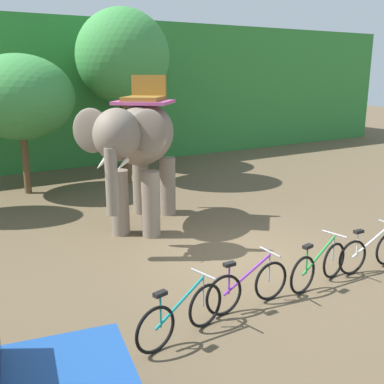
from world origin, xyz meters
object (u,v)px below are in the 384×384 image
(elephant, at_px, (140,142))
(tree_center_right, at_px, (127,70))
(bike_white, at_px, (371,252))
(bike_purple, at_px, (248,286))
(tree_far_right, at_px, (123,57))
(tree_center_left, at_px, (20,97))
(bike_teal, at_px, (181,315))
(bike_green, at_px, (319,266))

(elephant, bearing_deg, tree_center_right, 68.07)
(tree_center_right, height_order, bike_white, tree_center_right)
(bike_purple, height_order, bike_white, same)
(tree_far_right, xyz_separation_m, tree_center_right, (1.23, 2.47, -0.41))
(tree_center_left, xyz_separation_m, tree_far_right, (3.39, -0.28, 1.24))
(elephant, relative_size, bike_teal, 2.25)
(tree_far_right, relative_size, bike_teal, 3.53)
(tree_center_left, distance_m, elephant, 5.42)
(bike_teal, height_order, bike_purple, same)
(tree_far_right, relative_size, bike_white, 3.47)
(bike_purple, bearing_deg, bike_green, -1.21)
(tree_center_left, xyz_separation_m, bike_green, (3.05, -9.77, -2.70))
(elephant, xyz_separation_m, bike_green, (1.35, -4.70, -1.82))
(tree_center_left, relative_size, tree_center_right, 0.85)
(bike_white, bearing_deg, tree_center_left, 114.44)
(tree_center_right, height_order, bike_purple, tree_center_right)
(bike_green, bearing_deg, bike_purple, 178.79)
(tree_center_left, height_order, bike_teal, tree_center_left)
(bike_green, height_order, bike_white, same)
(elephant, xyz_separation_m, bike_purple, (-0.28, -4.67, -1.82))
(tree_center_right, distance_m, bike_teal, 13.49)
(tree_center_right, relative_size, bike_purple, 3.02)
(bike_teal, relative_size, bike_purple, 0.98)
(tree_center_left, xyz_separation_m, bike_purple, (1.41, -9.74, -2.70))
(tree_center_left, height_order, elephant, tree_center_left)
(tree_center_right, xyz_separation_m, bike_purple, (-3.20, -11.93, -3.53))
(tree_far_right, height_order, bike_purple, tree_far_right)
(tree_center_left, distance_m, bike_purple, 10.20)
(bike_teal, distance_m, bike_white, 4.48)
(bike_green, bearing_deg, tree_center_right, 82.52)
(tree_center_left, distance_m, tree_far_right, 3.62)
(tree_center_right, xyz_separation_m, bike_white, (-0.16, -12.01, -3.53))
(tree_far_right, height_order, elephant, tree_far_right)
(tree_center_left, bearing_deg, bike_teal, -90.10)
(tree_far_right, bearing_deg, bike_green, -92.08)
(bike_purple, xyz_separation_m, bike_green, (1.63, -0.03, 0.00))
(bike_purple, distance_m, bike_white, 3.05)
(elephant, xyz_separation_m, bike_teal, (-1.71, -4.90, -1.82))
(tree_far_right, height_order, tree_center_right, tree_far_right)
(tree_center_left, bearing_deg, elephant, -71.52)
(bike_purple, distance_m, bike_green, 1.63)
(tree_center_right, bearing_deg, bike_purple, -105.04)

